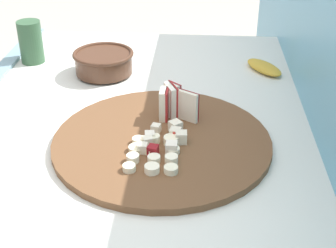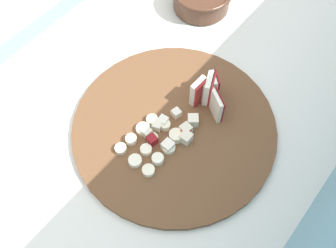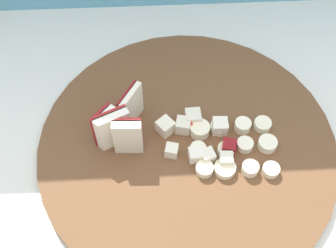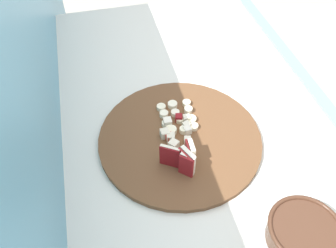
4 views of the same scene
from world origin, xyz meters
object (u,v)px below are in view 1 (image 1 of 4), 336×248
object	(u,v)px
apple_wedge_fan	(173,102)
small_jar	(31,42)
cutting_board	(162,142)
apple_dice_pile	(166,138)
ceramic_bowl	(104,62)
banana_slice_rows	(154,153)
banana_peel	(264,67)

from	to	relation	value
apple_wedge_fan	small_jar	world-z (taller)	small_jar
apple_wedge_fan	small_jar	xyz separation A→B (m)	(-0.30, -0.39, 0.01)
cutting_board	apple_wedge_fan	size ratio (longest dim) A/B	5.25
apple_dice_pile	ceramic_bowl	size ratio (longest dim) A/B	0.74
cutting_board	small_jar	distance (m)	0.55
banana_slice_rows	ceramic_bowl	bearing A→B (deg)	-157.09
banana_slice_rows	banana_peel	xyz separation A→B (m)	(-0.44, 0.24, -0.01)
small_jar	cutting_board	bearing A→B (deg)	43.84
apple_dice_pile	banana_peel	size ratio (longest dim) A/B	0.93
ceramic_bowl	banana_peel	distance (m)	0.41
apple_dice_pile	ceramic_bowl	distance (m)	0.38
banana_slice_rows	banana_peel	distance (m)	0.50
apple_dice_pile	banana_peel	distance (m)	0.45
banana_slice_rows	apple_dice_pile	bearing A→B (deg)	160.46
apple_dice_pile	banana_peel	world-z (taller)	apple_dice_pile
cutting_board	small_jar	bearing A→B (deg)	-136.16
banana_slice_rows	banana_peel	world-z (taller)	banana_slice_rows
apple_wedge_fan	apple_dice_pile	bearing A→B (deg)	-3.60
small_jar	banana_peel	bearing A→B (deg)	88.22
apple_wedge_fan	small_jar	bearing A→B (deg)	-127.15
apple_wedge_fan	banana_peel	xyz separation A→B (m)	(-0.28, 0.22, -0.04)
ceramic_bowl	apple_wedge_fan	bearing A→B (deg)	39.36
banana_slice_rows	cutting_board	bearing A→B (deg)	171.88
apple_wedge_fan	banana_slice_rows	size ratio (longest dim) A/B	0.66
banana_peel	small_jar	size ratio (longest dim) A/B	1.09
apple_wedge_fan	ceramic_bowl	world-z (taller)	apple_wedge_fan
cutting_board	ceramic_bowl	bearing A→B (deg)	-152.03
ceramic_bowl	apple_dice_pile	bearing A→B (deg)	28.26
apple_dice_pile	ceramic_bowl	xyz separation A→B (m)	(-0.34, -0.18, 0.01)
banana_peel	apple_dice_pile	bearing A→B (deg)	-30.29
cutting_board	banana_slice_rows	bearing A→B (deg)	-8.12
cutting_board	banana_peel	bearing A→B (deg)	147.91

